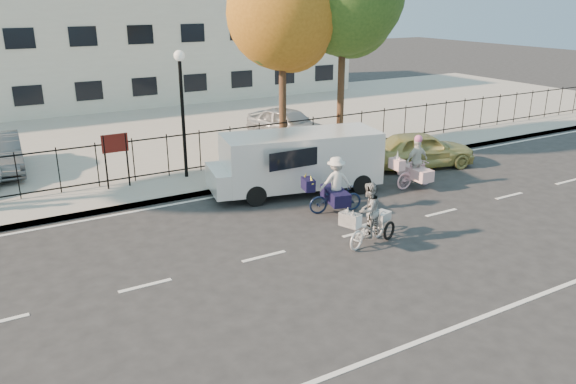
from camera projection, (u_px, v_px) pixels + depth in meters
ground at (264, 256)px, 13.97m from camera, size 120.00×120.00×0.00m
road_markings at (264, 256)px, 13.96m from camera, size 60.00×9.52×0.01m
curb at (191, 195)px, 18.07m from camera, size 60.00×0.10×0.15m
sidewalk at (180, 186)px, 18.93m from camera, size 60.00×2.20×0.15m
parking_lot at (115, 134)px, 26.21m from camera, size 60.00×15.60×0.15m
iron_fence at (168, 155)px, 19.56m from camera, size 58.00×0.06×1.50m
building at (68, 52)px, 33.43m from camera, size 34.00×10.00×6.00m
lamppost at (181, 92)px, 18.74m from camera, size 0.36×0.36×4.33m
street_sign at (116, 150)px, 18.19m from camera, size 0.85×0.06×1.80m
zebra_trike at (368, 221)px, 14.49m from camera, size 1.94×1.27×1.67m
unicorn_bike at (415, 169)px, 18.80m from camera, size 1.79×1.24×1.82m
bull_bike at (335, 190)px, 16.64m from camera, size 1.90×1.33×1.71m
white_van at (298, 160)px, 18.27m from camera, size 5.87×2.86×1.98m
gold_sedan at (421, 149)px, 21.13m from camera, size 4.31×2.52×1.38m
lot_car_c at (0, 154)px, 20.03m from camera, size 1.59×4.12×1.34m
lot_car_d at (288, 124)px, 24.66m from camera, size 2.77×4.40×1.40m
tree_mid at (285, 19)px, 20.82m from camera, size 4.17×4.17×7.64m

